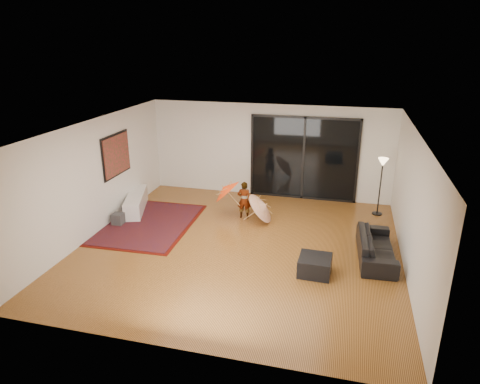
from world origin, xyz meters
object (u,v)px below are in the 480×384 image
(media_console, at_px, (136,202))
(child, at_px, (244,200))
(sofa, at_px, (376,247))
(ottoman, at_px, (315,265))

(media_console, relative_size, child, 1.70)
(media_console, xyz_separation_m, child, (2.96, 0.24, 0.26))
(sofa, height_order, child, child)
(media_console, xyz_separation_m, sofa, (6.20, -1.20, 0.04))
(child, bearing_deg, media_console, 0.46)
(ottoman, distance_m, child, 3.15)
(sofa, distance_m, child, 3.55)
(media_console, bearing_deg, ottoman, -42.23)
(sofa, xyz_separation_m, ottoman, (-1.20, -0.95, -0.09))
(media_console, bearing_deg, child, -14.31)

